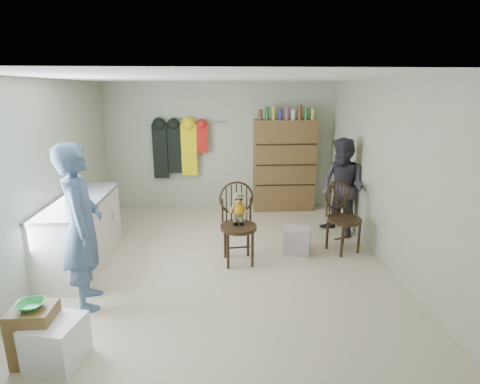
{
  "coord_description": "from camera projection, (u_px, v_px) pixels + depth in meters",
  "views": [
    {
      "loc": [
        -0.05,
        -4.93,
        2.37
      ],
      "look_at": [
        0.25,
        0.2,
        0.95
      ],
      "focal_mm": 28.0,
      "sensor_mm": 36.0,
      "label": 1
    }
  ],
  "objects": [
    {
      "name": "bowl",
      "position": [
        31.0,
        305.0,
        3.24
      ],
      "size": [
        0.23,
        0.23,
        0.06
      ],
      "primitive_type": "imported",
      "color": "green",
      "rests_on": "stool"
    },
    {
      "name": "coat_rack",
      "position": [
        178.0,
        148.0,
        7.29
      ],
      "size": [
        1.42,
        0.12,
        1.09
      ],
      "color": "#99999E",
      "rests_on": "ground"
    },
    {
      "name": "person_left",
      "position": [
        82.0,
        227.0,
        4.06
      ],
      "size": [
        0.6,
        0.76,
        1.84
      ],
      "primitive_type": "imported",
      "rotation": [
        0.0,
        0.0,
        1.83
      ],
      "color": "#425A7A",
      "rests_on": "ground"
    },
    {
      "name": "counter",
      "position": [
        81.0,
        232.0,
        5.14
      ],
      "size": [
        0.64,
        1.86,
        0.94
      ],
      "color": "silver",
      "rests_on": "ground"
    },
    {
      "name": "stool",
      "position": [
        35.0,
        334.0,
        3.32
      ],
      "size": [
        0.37,
        0.32,
        0.53
      ],
      "primitive_type": "cube",
      "color": "brown",
      "rests_on": "ground"
    },
    {
      "name": "person_right",
      "position": [
        342.0,
        188.0,
        6.1
      ],
      "size": [
        0.94,
        0.99,
        1.62
      ],
      "primitive_type": "imported",
      "rotation": [
        0.0,
        0.0,
        -1.01
      ],
      "color": "#2D2B33",
      "rests_on": "ground"
    },
    {
      "name": "plastic_tub",
      "position": [
        56.0,
        342.0,
        3.31
      ],
      "size": [
        0.52,
        0.5,
        0.41
      ],
      "primitive_type": "cube",
      "rotation": [
        0.0,
        0.0,
        -0.23
      ],
      "color": "white",
      "rests_on": "ground"
    },
    {
      "name": "ground_plane",
      "position": [
        223.0,
        260.0,
        5.38
      ],
      "size": [
        5.0,
        5.0,
        0.0
      ],
      "primitive_type": "plane",
      "color": "beige",
      "rests_on": "ground"
    },
    {
      "name": "room_walls",
      "position": [
        222.0,
        145.0,
        5.47
      ],
      "size": [
        5.0,
        5.0,
        5.0
      ],
      "color": "#AFB497",
      "rests_on": "ground"
    },
    {
      "name": "chair_front",
      "position": [
        238.0,
        217.0,
        5.18
      ],
      "size": [
        0.55,
        0.55,
        1.13
      ],
      "rotation": [
        0.0,
        0.0,
        0.09
      ],
      "color": "black",
      "rests_on": "ground"
    },
    {
      "name": "dresser",
      "position": [
        284.0,
        165.0,
        7.41
      ],
      "size": [
        1.2,
        0.39,
        2.08
      ],
      "color": "brown",
      "rests_on": "ground"
    },
    {
      "name": "striped_bag",
      "position": [
        297.0,
        241.0,
        5.54
      ],
      "size": [
        0.44,
        0.39,
        0.39
      ],
      "primitive_type": "cube",
      "rotation": [
        0.0,
        0.0,
        -0.29
      ],
      "color": "#E57273",
      "rests_on": "ground"
    },
    {
      "name": "chair_far",
      "position": [
        342.0,
        213.0,
        5.57
      ],
      "size": [
        0.63,
        0.63,
        1.08
      ],
      "rotation": [
        0.0,
        0.0,
        0.4
      ],
      "color": "black",
      "rests_on": "ground"
    }
  ]
}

